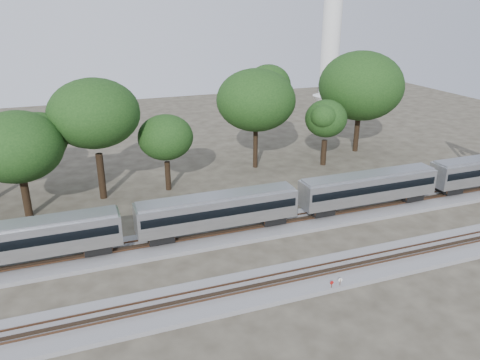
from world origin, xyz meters
The scene contains 13 objects.
ground centered at (0.00, 0.00, 0.00)m, with size 160.00×160.00×0.00m, color #383328.
track_far centered at (0.00, 6.00, 0.21)m, with size 160.00×5.00×0.73m.
track_near centered at (0.00, -4.00, 0.21)m, with size 160.00×5.00×0.73m.
train centered at (8.39, 6.00, 3.03)m, with size 101.59×2.89×4.26m.
switch_stand_red centered at (5.24, -6.30, 0.65)m, with size 0.32×0.06×1.02m.
switch_stand_white centered at (6.06, -6.24, 0.68)m, with size 0.34×0.11×1.07m.
switch_lever centered at (5.78, -5.81, 0.15)m, with size 0.50×0.30×0.30m, color #512D19.
tree_2 centered at (-18.57, 17.74, 7.99)m, with size 8.14×8.14×11.47m.
tree_3 centered at (-10.41, 20.26, 10.35)m, with size 10.53×10.53×14.84m.
tree_4 centered at (-2.49, 20.21, 6.76)m, with size 6.89×6.89×9.72m.
tree_5 centered at (10.92, 24.30, 9.61)m, with size 9.78×9.78×13.79m.
tree_6 centered at (20.53, 21.85, 6.79)m, with size 6.93×6.93×9.76m.
tree_7 centered at (28.66, 25.99, 10.22)m, with size 10.40×10.40×14.66m.
Camera 1 is at (-12.95, -34.05, 22.19)m, focal length 35.00 mm.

